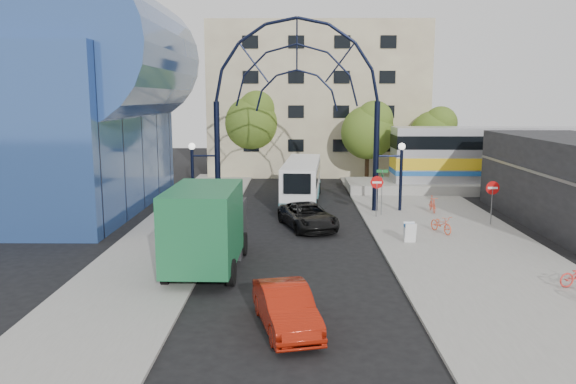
{
  "coord_description": "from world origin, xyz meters",
  "views": [
    {
      "loc": [
        -0.14,
        -21.19,
        7.22
      ],
      "look_at": [
        -0.45,
        6.0,
        2.64
      ],
      "focal_mm": 35.0,
      "sensor_mm": 36.0,
      "label": 1
    }
  ],
  "objects_px": {
    "black_suv": "(308,216)",
    "gateway_arch": "(297,76)",
    "stop_sign": "(377,186)",
    "tree_north_b": "(253,120)",
    "tree_north_c": "(435,132)",
    "bike_near_a": "(441,224)",
    "do_not_enter_sign": "(492,192)",
    "green_truck": "(208,226)",
    "red_sedan": "(286,307)",
    "city_bus": "(302,180)",
    "bike_near_b": "(432,204)",
    "sandwich_board": "(410,230)",
    "tree_north_a": "(369,129)",
    "street_name_sign": "(382,182)",
    "train_car": "(556,155)"
  },
  "relations": [
    {
      "from": "gateway_arch",
      "to": "train_car",
      "type": "height_order",
      "value": "gateway_arch"
    },
    {
      "from": "gateway_arch",
      "to": "do_not_enter_sign",
      "type": "xyz_separation_m",
      "value": [
        11.0,
        -4.0,
        -6.58
      ]
    },
    {
      "from": "sandwich_board",
      "to": "tree_north_b",
      "type": "bearing_deg",
      "value": 111.59
    },
    {
      "from": "tree_north_c",
      "to": "green_truck",
      "type": "distance_m",
      "value": 30.54
    },
    {
      "from": "gateway_arch",
      "to": "red_sedan",
      "type": "height_order",
      "value": "gateway_arch"
    },
    {
      "from": "sandwich_board",
      "to": "bike_near_b",
      "type": "relative_size",
      "value": 0.6
    },
    {
      "from": "tree_north_a",
      "to": "city_bus",
      "type": "xyz_separation_m",
      "value": [
        -5.72,
        -8.17,
        -3.12
      ]
    },
    {
      "from": "street_name_sign",
      "to": "red_sedan",
      "type": "relative_size",
      "value": 0.66
    },
    {
      "from": "stop_sign",
      "to": "street_name_sign",
      "type": "relative_size",
      "value": 0.89
    },
    {
      "from": "gateway_arch",
      "to": "stop_sign",
      "type": "relative_size",
      "value": 5.46
    },
    {
      "from": "street_name_sign",
      "to": "tree_north_a",
      "type": "height_order",
      "value": "tree_north_a"
    },
    {
      "from": "black_suv",
      "to": "gateway_arch",
      "type": "bearing_deg",
      "value": 80.63
    },
    {
      "from": "sandwich_board",
      "to": "tree_north_a",
      "type": "distance_m",
      "value": 20.33
    },
    {
      "from": "stop_sign",
      "to": "tree_north_b",
      "type": "height_order",
      "value": "tree_north_b"
    },
    {
      "from": "tree_north_c",
      "to": "black_suv",
      "type": "relative_size",
      "value": 1.29
    },
    {
      "from": "black_suv",
      "to": "bike_near_b",
      "type": "relative_size",
      "value": 3.05
    },
    {
      "from": "tree_north_c",
      "to": "black_suv",
      "type": "bearing_deg",
      "value": -121.86
    },
    {
      "from": "city_bus",
      "to": "stop_sign",
      "type": "bearing_deg",
      "value": -48.57
    },
    {
      "from": "tree_north_a",
      "to": "bike_near_b",
      "type": "relative_size",
      "value": 4.23
    },
    {
      "from": "train_car",
      "to": "bike_near_a",
      "type": "relative_size",
      "value": 14.11
    },
    {
      "from": "stop_sign",
      "to": "bike_near_b",
      "type": "xyz_separation_m",
      "value": [
        3.75,
        1.53,
        -1.37
      ]
    },
    {
      "from": "green_truck",
      "to": "red_sedan",
      "type": "xyz_separation_m",
      "value": [
        3.41,
        -6.39,
        -1.12
      ]
    },
    {
      "from": "do_not_enter_sign",
      "to": "street_name_sign",
      "type": "xyz_separation_m",
      "value": [
        -5.8,
        2.6,
        0.15
      ]
    },
    {
      "from": "train_car",
      "to": "bike_near_a",
      "type": "xyz_separation_m",
      "value": [
        -12.32,
        -14.0,
        -2.31
      ]
    },
    {
      "from": "sandwich_board",
      "to": "tree_north_c",
      "type": "relative_size",
      "value": 0.15
    },
    {
      "from": "street_name_sign",
      "to": "train_car",
      "type": "relative_size",
      "value": 0.11
    },
    {
      "from": "stop_sign",
      "to": "green_truck",
      "type": "height_order",
      "value": "green_truck"
    },
    {
      "from": "tree_north_c",
      "to": "green_truck",
      "type": "xyz_separation_m",
      "value": [
        -15.93,
        -25.94,
        -2.45
      ]
    },
    {
      "from": "do_not_enter_sign",
      "to": "black_suv",
      "type": "bearing_deg",
      "value": -176.77
    },
    {
      "from": "street_name_sign",
      "to": "tree_north_b",
      "type": "relative_size",
      "value": 0.35
    },
    {
      "from": "tree_north_a",
      "to": "city_bus",
      "type": "distance_m",
      "value": 10.45
    },
    {
      "from": "street_name_sign",
      "to": "train_car",
      "type": "height_order",
      "value": "train_car"
    },
    {
      "from": "train_car",
      "to": "tree_north_b",
      "type": "xyz_separation_m",
      "value": [
        -23.88,
        7.93,
        2.37
      ]
    },
    {
      "from": "do_not_enter_sign",
      "to": "tree_north_b",
      "type": "height_order",
      "value": "tree_north_b"
    },
    {
      "from": "black_suv",
      "to": "bike_near_b",
      "type": "height_order",
      "value": "black_suv"
    },
    {
      "from": "stop_sign",
      "to": "black_suv",
      "type": "distance_m",
      "value": 5.08
    },
    {
      "from": "do_not_enter_sign",
      "to": "tree_north_b",
      "type": "xyz_separation_m",
      "value": [
        -14.88,
        19.93,
        3.29
      ]
    },
    {
      "from": "tree_north_b",
      "to": "red_sedan",
      "type": "bearing_deg",
      "value": -84.21
    },
    {
      "from": "city_bus",
      "to": "green_truck",
      "type": "height_order",
      "value": "green_truck"
    },
    {
      "from": "stop_sign",
      "to": "street_name_sign",
      "type": "height_order",
      "value": "street_name_sign"
    },
    {
      "from": "train_car",
      "to": "green_truck",
      "type": "distance_m",
      "value": 31.12
    },
    {
      "from": "gateway_arch",
      "to": "tree_north_b",
      "type": "relative_size",
      "value": 1.7
    },
    {
      "from": "green_truck",
      "to": "bike_near_b",
      "type": "height_order",
      "value": "green_truck"
    },
    {
      "from": "stop_sign",
      "to": "train_car",
      "type": "height_order",
      "value": "train_car"
    },
    {
      "from": "do_not_enter_sign",
      "to": "city_bus",
      "type": "xyz_separation_m",
      "value": [
        -10.6,
        7.76,
        -0.49
      ]
    },
    {
      "from": "green_truck",
      "to": "black_suv",
      "type": "xyz_separation_m",
      "value": [
        4.42,
        7.43,
        -1.12
      ]
    },
    {
      "from": "tree_north_c",
      "to": "bike_near_a",
      "type": "xyz_separation_m",
      "value": [
        -4.45,
        -19.93,
        -3.69
      ]
    },
    {
      "from": "green_truck",
      "to": "red_sedan",
      "type": "bearing_deg",
      "value": -60.77
    },
    {
      "from": "sandwich_board",
      "to": "tree_north_a",
      "type": "relative_size",
      "value": 0.14
    },
    {
      "from": "bike_near_a",
      "to": "black_suv",
      "type": "bearing_deg",
      "value": 147.62
    }
  ]
}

